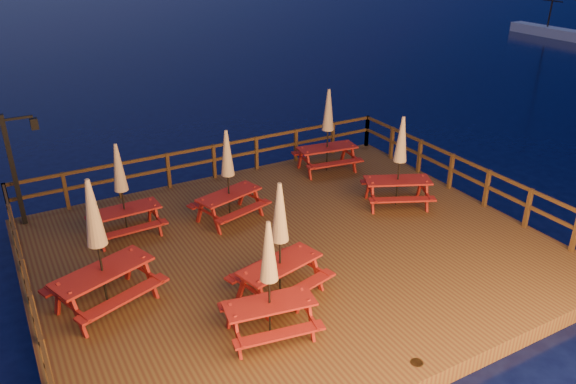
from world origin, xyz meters
name	(u,v)px	position (x,y,z in m)	size (l,w,h in m)	color
ground	(291,261)	(0.00, 0.00, 0.00)	(500.00, 500.00, 0.00)	black
deck	(291,254)	(0.00, 0.00, 0.20)	(12.00, 10.00, 0.40)	#4B2A18
deck_piles	(291,272)	(0.00, 0.00, -0.30)	(11.44, 9.44, 1.40)	#371F11
railing	(258,192)	(0.00, 1.78, 1.16)	(11.80, 9.75, 1.10)	#371F11
lamp_post	(18,159)	(-5.39, 4.55, 2.20)	(0.85, 0.18, 3.00)	black
sailboat	(552,32)	(32.56, 17.66, 0.34)	(1.17, 6.84, 10.16)	white
picnic_table_0	(228,174)	(-0.70, 2.12, 1.70)	(2.08, 1.87, 2.51)	maroon
picnic_table_1	(269,278)	(-1.95, -2.60, 1.68)	(1.94, 1.68, 2.46)	maroon
picnic_table_2	(98,243)	(-4.47, -0.16, 1.89)	(2.45, 2.24, 2.87)	maroon
picnic_table_3	(328,129)	(3.38, 3.65, 1.78)	(2.06, 1.77, 2.66)	maroon
picnic_table_4	(121,189)	(-3.34, 2.57, 1.69)	(1.78, 1.49, 2.48)	maroon
picnic_table_5	(280,239)	(-1.16, -1.57, 1.76)	(2.14, 1.90, 2.62)	maroon
picnic_table_6	(400,161)	(3.74, 0.60, 1.75)	(2.27, 2.12, 2.59)	maroon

